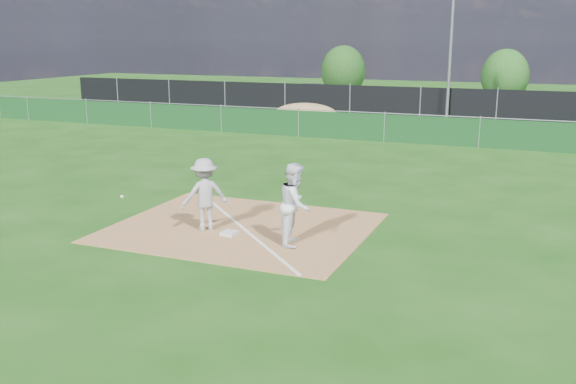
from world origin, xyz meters
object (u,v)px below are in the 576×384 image
(car_mid, at_px, (398,99))
(car_right, at_px, (495,105))
(play_at_first, at_px, (205,195))
(first_base, at_px, (230,233))
(tree_left, at_px, (343,71))
(light_pole, at_px, (451,46))
(tree_mid, at_px, (505,76))
(car_left, at_px, (317,94))
(runner, at_px, (295,204))

(car_mid, height_order, car_right, car_mid)
(play_at_first, bearing_deg, first_base, -10.44)
(car_mid, xyz_separation_m, tree_left, (-5.54, 6.24, 1.30))
(light_pole, height_order, play_at_first, light_pole)
(car_mid, relative_size, car_right, 0.98)
(play_at_first, bearing_deg, car_mid, 93.29)
(car_right, relative_size, tree_mid, 1.13)
(light_pole, bearing_deg, car_mid, 128.46)
(car_left, distance_m, car_mid, 5.56)
(play_at_first, bearing_deg, tree_mid, 82.58)
(car_left, bearing_deg, light_pole, -133.87)
(play_at_first, height_order, car_mid, play_at_first)
(runner, relative_size, tree_left, 0.48)
(car_mid, bearing_deg, tree_mid, -57.80)
(first_base, height_order, runner, runner)
(play_at_first, height_order, tree_left, tree_left)
(car_mid, bearing_deg, runner, 174.61)
(tree_left, bearing_deg, car_left, -89.96)
(tree_left, height_order, tree_mid, tree_left)
(play_at_first, xyz_separation_m, car_right, (4.34, 26.29, -0.26))
(runner, bearing_deg, tree_left, 4.93)
(first_base, xyz_separation_m, tree_left, (-7.79, 33.30, 1.93))
(first_base, bearing_deg, car_left, 105.77)
(tree_mid, bearing_deg, play_at_first, -97.42)
(car_mid, bearing_deg, car_left, 71.24)
(play_at_first, relative_size, tree_mid, 0.74)
(light_pole, bearing_deg, runner, -89.61)
(runner, bearing_deg, first_base, 78.53)
(light_pole, xyz_separation_m, car_mid, (-3.74, 4.72, -3.32))
(runner, xyz_separation_m, car_mid, (-3.90, 27.08, -0.23))
(play_at_first, relative_size, car_mid, 0.67)
(car_left, xyz_separation_m, car_mid, (5.53, -0.50, -0.12))
(play_at_first, relative_size, car_right, 0.66)
(first_base, height_order, car_right, car_right)
(light_pole, height_order, car_mid, light_pole)
(runner, distance_m, tree_mid, 33.15)
(car_left, bearing_deg, car_right, -110.22)
(car_mid, relative_size, tree_left, 1.06)
(light_pole, distance_m, tree_left, 14.50)
(car_left, relative_size, car_right, 1.11)
(car_left, height_order, car_mid, car_left)
(first_base, relative_size, play_at_first, 0.13)
(runner, bearing_deg, car_mid, -2.68)
(car_left, relative_size, tree_left, 1.20)
(car_left, xyz_separation_m, car_right, (11.42, -1.14, -0.18))
(runner, bearing_deg, light_pole, -10.48)
(light_pole, distance_m, car_mid, 6.87)
(car_right, distance_m, tree_mid, 6.76)
(light_pole, xyz_separation_m, play_at_first, (-2.20, -22.22, -3.12))
(light_pole, xyz_separation_m, tree_left, (-9.28, 10.96, -2.02))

